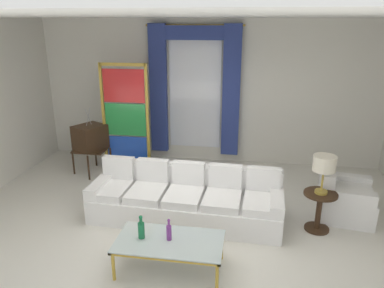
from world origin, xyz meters
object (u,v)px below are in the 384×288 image
Objects in this scene: couch_white_long at (186,199)px; bottle_crystal_tall at (141,229)px; round_side_table at (319,208)px; table_lamp_brass at (324,165)px; bottle_blue_decanter at (169,232)px; stained_glass_divider at (126,122)px; coffee_table at (170,243)px; armchair_white at (342,199)px; peacock_figurine at (142,169)px; vintage_tv at (90,138)px.

couch_white_long is 1.36m from bottle_crystal_tall.
round_side_table is 1.04× the size of table_lamp_brass.
bottle_blue_decanter is 0.13× the size of stained_glass_divider.
bottle_blue_decanter is 0.50× the size of table_lamp_brass.
coffee_table is 2.94m from armchair_white.
bottle_blue_decanter is 0.30× the size of armchair_white.
stained_glass_divider is at bearing 163.13° from armchair_white.
peacock_figurine is at bearing 113.65° from coffee_table.
table_lamp_brass is at bearing 32.79° from coffee_table.
stained_glass_divider reaches higher than peacock_figurine.
bottle_crystal_tall is 2.70m from peacock_figurine.
peacock_figurine is at bearing 156.88° from round_side_table.
vintage_tv reaches higher than armchair_white.
armchair_white is at bearing 10.30° from couch_white_long.
armchair_white is 1.63× the size of table_lamp_brass.
coffee_table is 2.81m from peacock_figurine.
bottle_crystal_tall is at bearing -68.05° from stained_glass_divider.
bottle_crystal_tall reaches higher than peacock_figurine.
round_side_table is (4.18, -1.51, -0.37)m from vintage_tv.
couch_white_long reaches higher than bottle_crystal_tall.
bottle_crystal_tall is at bearing -103.92° from couch_white_long.
couch_white_long is 2.33m from stained_glass_divider.
bottle_blue_decanter is 2.80m from peacock_figurine.
armchair_white reaches higher than peacock_figurine.
round_side_table is at bearing -25.64° from stained_glass_divider.
table_lamp_brass is (3.48, -1.67, -0.03)m from stained_glass_divider.
vintage_tv is at bearing 128.91° from coffee_table.
couch_white_long is 1.31m from coffee_table.
stained_glass_divider is 3.86× the size of table_lamp_brass.
vintage_tv is at bearing 160.14° from round_side_table.
peacock_figurine is (-1.11, 2.55, -0.30)m from bottle_blue_decanter.
stained_glass_divider reaches higher than armchair_white.
round_side_table is at bearing 32.79° from coffee_table.
coffee_table is at bearing -147.21° from round_side_table.
bottle_crystal_tall is 0.54× the size of table_lamp_brass.
vintage_tv is at bearing 124.23° from bottle_crystal_tall.
vintage_tv is (-2.23, 2.76, 0.35)m from coffee_table.
bottle_crystal_tall is at bearing -177.17° from bottle_blue_decanter.
bottle_crystal_tall is 2.62m from round_side_table.
coffee_table is 0.38m from bottle_crystal_tall.
stained_glass_divider is at bearing 111.95° from bottle_crystal_tall.
coffee_table is 3.57m from vintage_tv.
coffee_table is 4.62× the size of bottle_blue_decanter.
armchair_white is (2.40, 0.44, -0.02)m from couch_white_long.
table_lamp_brass is at bearing -19.86° from vintage_tv.
stained_glass_divider is (-3.90, 1.18, 0.77)m from armchair_white.
coffee_table is 4.23× the size of bottle_crystal_tall.
stained_glass_divider is at bearing 117.61° from coffee_table.
round_side_table is at bearing -23.12° from peacock_figurine.
couch_white_long is 2.19× the size of vintage_tv.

